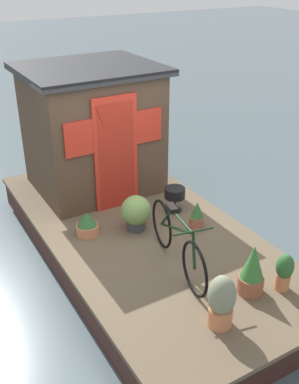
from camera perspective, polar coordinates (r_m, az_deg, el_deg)
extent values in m
plane|color=#4C5B60|center=(6.92, -0.84, -8.03)|extent=(60.00, 60.00, 0.00)
cube|color=brown|center=(6.67, -0.87, -4.89)|extent=(5.55, 2.69, 0.06)
cube|color=#381E19|center=(6.80, -0.86, -6.59)|extent=(5.43, 2.64, 0.42)
cube|color=#4C3828|center=(7.59, -7.22, 7.52)|extent=(1.69, 1.92, 1.97)
cube|color=#28282B|center=(7.31, -7.71, 15.16)|extent=(1.89, 2.12, 0.10)
cube|color=#19334C|center=(6.90, -4.25, 4.43)|extent=(0.04, 0.60, 1.70)
cube|color=red|center=(6.88, -4.25, 4.80)|extent=(0.03, 0.72, 1.80)
cube|color=red|center=(7.01, -0.11, 8.38)|extent=(0.03, 0.44, 0.52)
cube|color=red|center=(6.54, -8.91, 6.63)|extent=(0.03, 0.44, 0.52)
torus|color=black|center=(5.32, 5.70, -9.65)|extent=(0.67, 0.16, 0.67)
torus|color=black|center=(6.13, 1.55, -4.04)|extent=(0.67, 0.16, 0.67)
cylinder|color=black|center=(5.63, 3.36, -4.60)|extent=(0.98, 0.22, 0.46)
cylinder|color=black|center=(5.39, 4.12, -3.70)|extent=(0.63, 0.15, 0.06)
cylinder|color=black|center=(5.89, 2.17, -3.19)|extent=(0.37, 0.10, 0.42)
cylinder|color=black|center=(5.23, 5.62, -7.50)|extent=(0.13, 0.06, 0.44)
cube|color=black|center=(5.64, 2.84, -2.01)|extent=(0.22, 0.14, 0.06)
cylinder|color=black|center=(5.12, 5.54, -4.99)|extent=(0.12, 0.50, 0.02)
cylinder|color=#935138|center=(6.67, 5.95, -3.82)|extent=(0.21, 0.21, 0.19)
cone|color=#2D602D|center=(6.56, 6.04, -2.22)|extent=(0.19, 0.19, 0.24)
cylinder|color=#C6754C|center=(6.56, -7.84, -4.71)|extent=(0.32, 0.32, 0.15)
cone|color=#2D602D|center=(6.47, -7.94, -3.37)|extent=(0.29, 0.29, 0.20)
cylinder|color=#38383D|center=(6.62, -1.70, -4.07)|extent=(0.27, 0.27, 0.16)
sphere|color=#70934C|center=(6.50, -1.73, -2.32)|extent=(0.44, 0.44, 0.44)
cylinder|color=#C6754C|center=(5.72, 16.43, -10.78)|extent=(0.17, 0.17, 0.21)
ellipsoid|color=#2D602D|center=(5.59, 16.73, -8.99)|extent=(0.21, 0.21, 0.33)
cylinder|color=#935138|center=(5.58, 12.60, -11.29)|extent=(0.31, 0.31, 0.21)
cone|color=#387533|center=(5.38, 12.95, -8.58)|extent=(0.28, 0.28, 0.43)
cylinder|color=#C6754C|center=(5.09, 8.88, -15.21)|extent=(0.27, 0.27, 0.23)
ellipsoid|color=gray|center=(4.90, 9.13, -12.76)|extent=(0.30, 0.30, 0.48)
cylinder|color=black|center=(6.98, 3.21, -0.10)|extent=(0.32, 0.32, 0.16)
cylinder|color=black|center=(7.08, 3.17, -1.52)|extent=(0.04, 0.04, 0.23)
cylinder|color=black|center=(7.13, 3.15, -2.27)|extent=(0.22, 0.22, 0.02)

